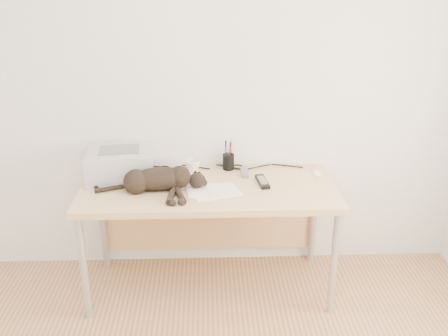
{
  "coord_description": "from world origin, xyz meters",
  "views": [
    {
      "loc": [
        -0.01,
        -1.47,
        2.0
      ],
      "look_at": [
        0.09,
        1.34,
        0.88
      ],
      "focal_mm": 40.0,
      "sensor_mm": 36.0,
      "label": 1
    }
  ],
  "objects_px": {
    "desk": "(209,200)",
    "cat": "(156,181)",
    "printer": "(120,164)",
    "mug": "(193,167)",
    "pen_cup": "(228,161)",
    "mouse": "(317,171)"
  },
  "relations": [
    {
      "from": "mouse",
      "to": "printer",
      "type": "bearing_deg",
      "value": -178.68
    },
    {
      "from": "printer",
      "to": "cat",
      "type": "height_order",
      "value": "printer"
    },
    {
      "from": "pen_cup",
      "to": "printer",
      "type": "bearing_deg",
      "value": -170.36
    },
    {
      "from": "printer",
      "to": "mouse",
      "type": "distance_m",
      "value": 1.29
    },
    {
      "from": "printer",
      "to": "cat",
      "type": "xyz_separation_m",
      "value": [
        0.25,
        -0.22,
        -0.03
      ]
    },
    {
      "from": "printer",
      "to": "mug",
      "type": "relative_size",
      "value": 4.43
    },
    {
      "from": "printer",
      "to": "pen_cup",
      "type": "relative_size",
      "value": 2.27
    },
    {
      "from": "desk",
      "to": "mouse",
      "type": "distance_m",
      "value": 0.74
    },
    {
      "from": "printer",
      "to": "mouse",
      "type": "relative_size",
      "value": 4.18
    },
    {
      "from": "desk",
      "to": "mug",
      "type": "xyz_separation_m",
      "value": [
        -0.1,
        0.12,
        0.18
      ]
    },
    {
      "from": "printer",
      "to": "mouse",
      "type": "bearing_deg",
      "value": 0.64
    },
    {
      "from": "desk",
      "to": "pen_cup",
      "type": "xyz_separation_m",
      "value": [
        0.14,
        0.2,
        0.19
      ]
    },
    {
      "from": "printer",
      "to": "pen_cup",
      "type": "bearing_deg",
      "value": 9.64
    },
    {
      "from": "desk",
      "to": "cat",
      "type": "distance_m",
      "value": 0.4
    },
    {
      "from": "mouse",
      "to": "cat",
      "type": "bearing_deg",
      "value": -166.53
    },
    {
      "from": "desk",
      "to": "mug",
      "type": "relative_size",
      "value": 15.6
    },
    {
      "from": "printer",
      "to": "mug",
      "type": "bearing_deg",
      "value": 4.98
    },
    {
      "from": "desk",
      "to": "printer",
      "type": "relative_size",
      "value": 3.52
    },
    {
      "from": "mug",
      "to": "desk",
      "type": "bearing_deg",
      "value": -50.03
    },
    {
      "from": "cat",
      "to": "mug",
      "type": "distance_m",
      "value": 0.34
    },
    {
      "from": "pen_cup",
      "to": "mouse",
      "type": "distance_m",
      "value": 0.59
    },
    {
      "from": "cat",
      "to": "pen_cup",
      "type": "bearing_deg",
      "value": 29.79
    }
  ]
}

